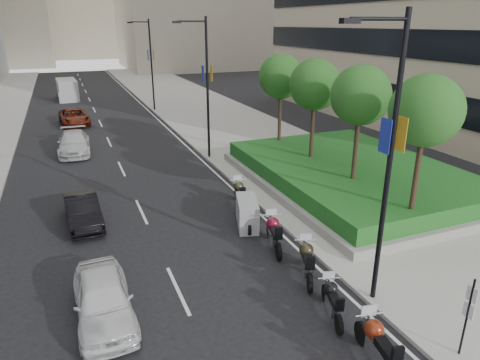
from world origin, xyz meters
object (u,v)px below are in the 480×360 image
lamp_post_1 (205,82)px  parking_sign (468,314)px  motorcycle_2 (332,300)px  delivery_van (68,90)px  car_c (74,143)px  motorcycle_5 (247,213)px  lamp_post_0 (386,154)px  motorcycle_3 (307,261)px  lamp_post_2 (150,61)px  car_a (103,299)px  motorcycle_4 (274,233)px  motorcycle_6 (240,194)px  motorcycle_1 (378,345)px  car_b (83,211)px  car_d (74,117)px

lamp_post_1 → parking_sign: size_ratio=3.60×
motorcycle_2 → delivery_van: (-6.38, 45.94, 0.51)m
delivery_van → car_c: bearing=-93.4°
motorcycle_5 → lamp_post_0: bearing=-149.7°
lamp_post_1 → motorcycle_3: size_ratio=3.96×
motorcycle_5 → car_c: car_c is taller
lamp_post_2 → car_a: 33.89m
motorcycle_2 → motorcycle_4: size_ratio=0.85×
car_a → delivery_van: (0.17, 43.41, 0.37)m
delivery_van → motorcycle_6: bearing=-82.1°
car_c → motorcycle_1: bearing=-72.2°
motorcycle_4 → motorcycle_6: bearing=10.4°
motorcycle_1 → motorcycle_6: 11.25m
motorcycle_1 → motorcycle_4: size_ratio=1.01×
car_a → delivery_van: size_ratio=0.74×
car_b → motorcycle_4: bearing=-40.0°
lamp_post_2 → motorcycle_5: (-1.51, -28.40, -4.43)m
lamp_post_0 → motorcycle_4: (-1.29, 4.39, -4.40)m
lamp_post_2 → car_c: bearing=-121.9°
car_a → car_c: (-0.09, 19.46, 0.02)m
motorcycle_2 → car_b: car_b is taller
lamp_post_0 → lamp_post_1: size_ratio=1.00×
motorcycle_3 → motorcycle_4: bearing=26.8°
motorcycle_3 → car_b: bearing=66.6°
motorcycle_1 → car_d: bearing=21.1°
motorcycle_6 → car_a: 9.65m
motorcycle_4 → parking_sign: bearing=-150.5°
motorcycle_5 → delivery_van: size_ratio=0.40×
parking_sign → motorcycle_3: parking_sign is taller
lamp_post_1 → motorcycle_3: bearing=-94.4°
lamp_post_1 → motorcycle_4: (-1.29, -12.61, -4.40)m
parking_sign → motorcycle_2: 3.71m
parking_sign → car_d: (-8.46, 34.35, -0.76)m
motorcycle_5 → car_c: bearing=41.0°
parking_sign → car_c: (-8.84, 24.84, -0.72)m
car_d → car_c: bearing=-96.5°
motorcycle_5 → car_b: size_ratio=0.57×
motorcycle_2 → car_b: bearing=52.9°
lamp_post_2 → delivery_van: size_ratio=1.60×
motorcycle_5 → car_b: car_b is taller
parking_sign → motorcycle_5: parking_sign is taller
motorcycle_4 → car_c: bearing=36.3°
lamp_post_0 → delivery_van: size_ratio=1.60×
motorcycle_3 → motorcycle_4: size_ratio=0.93×
car_d → car_b: bearing=-95.5°
lamp_post_0 → parking_sign: bearing=-77.7°
lamp_post_2 → car_b: size_ratio=2.26×
car_c → delivery_van: 23.95m
lamp_post_1 → lamp_post_2: 18.00m
motorcycle_2 → motorcycle_5: (0.03, 6.75, 0.07)m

